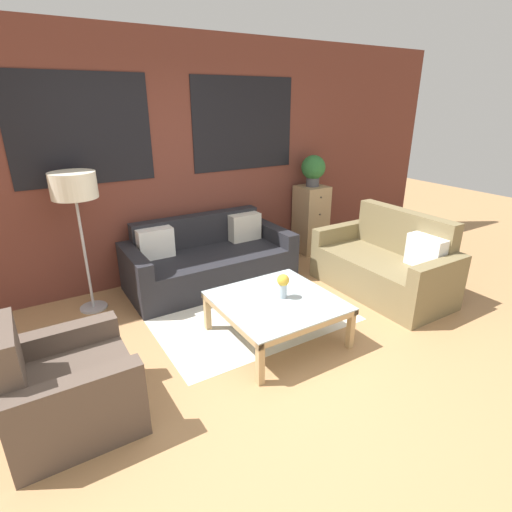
{
  "coord_description": "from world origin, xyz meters",
  "views": [
    {
      "loc": [
        -1.66,
        -2.12,
        2.09
      ],
      "look_at": [
        0.39,
        1.21,
        0.55
      ],
      "focal_mm": 28.0,
      "sensor_mm": 36.0,
      "label": 1
    }
  ],
  "objects": [
    {
      "name": "coffee_table",
      "position": [
        0.18,
        0.52,
        0.35
      ],
      "size": [
        1.03,
        1.03,
        0.4
      ],
      "color": "silver",
      "rests_on": "ground_plane"
    },
    {
      "name": "rug",
      "position": [
        0.18,
        1.16,
        0.0
      ],
      "size": [
        1.94,
        1.7,
        0.0
      ],
      "color": "silver",
      "rests_on": "ground_plane"
    },
    {
      "name": "potted_plant",
      "position": [
        1.9,
        2.17,
        1.2
      ],
      "size": [
        0.33,
        0.33,
        0.43
      ],
      "color": "#47474C",
      "rests_on": "drawer_cabinet"
    },
    {
      "name": "floor_lamp",
      "position": [
        -1.16,
        2.02,
        1.27
      ],
      "size": [
        0.43,
        0.43,
        1.45
      ],
      "color": "#B2B2B7",
      "rests_on": "ground_plane"
    },
    {
      "name": "flower_vase",
      "position": [
        0.25,
        0.53,
        0.54
      ],
      "size": [
        0.11,
        0.11,
        0.23
      ],
      "color": "#ADBCC6",
      "rests_on": "coffee_table"
    },
    {
      "name": "armchair_corner",
      "position": [
        -1.61,
        0.39,
        0.28
      ],
      "size": [
        0.8,
        0.8,
        0.84
      ],
      "color": "brown",
      "rests_on": "ground_plane"
    },
    {
      "name": "drawer_cabinet",
      "position": [
        1.9,
        2.17,
        0.48
      ],
      "size": [
        0.4,
        0.4,
        0.96
      ],
      "color": "tan",
      "rests_on": "ground_plane"
    },
    {
      "name": "ground_plane",
      "position": [
        0.0,
        0.0,
        0.0
      ],
      "size": [
        16.0,
        16.0,
        0.0
      ],
      "primitive_type": "plane",
      "color": "#AD7F51"
    },
    {
      "name": "couch_dark",
      "position": [
        0.19,
        1.95,
        0.28
      ],
      "size": [
        1.95,
        0.88,
        0.78
      ],
      "color": "#232328",
      "rests_on": "ground_plane"
    },
    {
      "name": "settee_vintage",
      "position": [
        1.81,
        0.68,
        0.31
      ],
      "size": [
        0.8,
        1.55,
        0.92
      ],
      "color": "olive",
      "rests_on": "ground_plane"
    },
    {
      "name": "wall_back_brick",
      "position": [
        0.0,
        2.44,
        1.41
      ],
      "size": [
        8.4,
        0.09,
        2.8
      ],
      "color": "brown",
      "rests_on": "ground_plane"
    }
  ]
}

